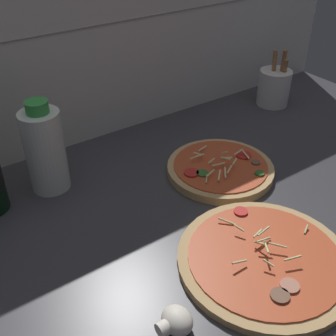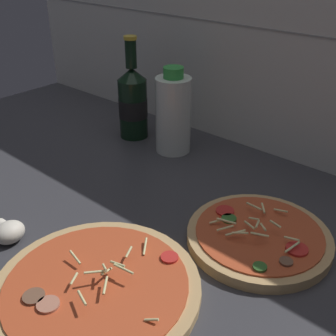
# 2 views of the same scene
# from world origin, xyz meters

# --- Properties ---
(counter_slab) EXTENTS (1.60, 0.90, 0.03)m
(counter_slab) POSITION_xyz_m (0.00, 0.00, 0.01)
(counter_slab) COLOR #38383D
(counter_slab) RESTS_ON ground
(tile_backsplash) EXTENTS (1.60, 0.01, 0.60)m
(tile_backsplash) POSITION_xyz_m (0.00, 0.45, 0.30)
(tile_backsplash) COLOR silver
(tile_backsplash) RESTS_ON ground
(pizza_near) EXTENTS (0.30, 0.30, 0.05)m
(pizza_near) POSITION_xyz_m (0.05, -0.10, 0.03)
(pizza_near) COLOR tan
(pizza_near) RESTS_ON counter_slab
(pizza_far) EXTENTS (0.24, 0.24, 0.05)m
(pizza_far) POSITION_xyz_m (0.16, 0.15, 0.04)
(pizza_far) COLOR tan
(pizza_far) RESTS_ON counter_slab
(beer_bottle) EXTENTS (0.07, 0.07, 0.25)m
(beer_bottle) POSITION_xyz_m (-0.29, 0.31, 0.12)
(beer_bottle) COLOR black
(beer_bottle) RESTS_ON counter_slab
(oil_bottle) EXTENTS (0.08, 0.08, 0.20)m
(oil_bottle) POSITION_xyz_m (-0.16, 0.32, 0.12)
(oil_bottle) COLOR silver
(oil_bottle) RESTS_ON counter_slab
(mushroom_left) EXTENTS (0.05, 0.05, 0.04)m
(mushroom_left) POSITION_xyz_m (-0.15, -0.12, 0.04)
(mushroom_left) COLOR white
(mushroom_left) RESTS_ON counter_slab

